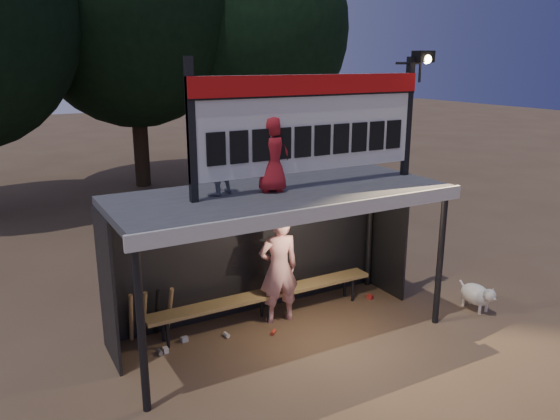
{
  "coord_description": "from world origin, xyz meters",
  "views": [
    {
      "loc": [
        -3.8,
        -6.79,
        4.17
      ],
      "look_at": [
        0.2,
        0.4,
        1.9
      ],
      "focal_mm": 35.0,
      "sensor_mm": 36.0,
      "label": 1
    }
  ],
  "objects": [
    {
      "name": "tree_right",
      "position": [
        5.0,
        10.5,
        5.19
      ],
      "size": [
        6.08,
        6.08,
        8.72
      ],
      "color": "black",
      "rests_on": "ground"
    },
    {
      "name": "bats",
      "position": [
        -1.83,
        0.82,
        0.43
      ],
      "size": [
        0.68,
        0.35,
        0.84
      ],
      "color": "#9F764A",
      "rests_on": "ground"
    },
    {
      "name": "child_a",
      "position": [
        -0.93,
        0.23,
        2.81
      ],
      "size": [
        0.58,
        0.51,
        0.99
      ],
      "primitive_type": "imported",
      "rotation": [
        0.0,
        0.0,
        3.48
      ],
      "color": "slate",
      "rests_on": "dugout_shelter"
    },
    {
      "name": "dog",
      "position": [
        3.36,
        -0.9,
        0.28
      ],
      "size": [
        0.36,
        0.81,
        0.49
      ],
      "color": "white",
      "rests_on": "ground"
    },
    {
      "name": "child_b",
      "position": [
        -0.15,
        0.01,
        2.87
      ],
      "size": [
        0.62,
        0.5,
        1.09
      ],
      "primitive_type": "imported",
      "rotation": [
        0.0,
        0.0,
        2.82
      ],
      "color": "maroon",
      "rests_on": "dugout_shelter"
    },
    {
      "name": "bench",
      "position": [
        0.0,
        0.55,
        0.43
      ],
      "size": [
        4.0,
        0.35,
        0.48
      ],
      "color": "#987B48",
      "rests_on": "ground"
    },
    {
      "name": "dugout_shelter",
      "position": [
        0.0,
        0.24,
        1.85
      ],
      "size": [
        5.1,
        2.08,
        2.32
      ],
      "color": "#3E3E40",
      "rests_on": "ground"
    },
    {
      "name": "player",
      "position": [
        0.18,
        0.42,
        0.92
      ],
      "size": [
        0.72,
        0.52,
        1.84
      ],
      "primitive_type": "imported",
      "rotation": [
        0.0,
        0.0,
        3.01
      ],
      "color": "white",
      "rests_on": "ground"
    },
    {
      "name": "litter",
      "position": [
        -0.65,
        0.31,
        0.04
      ],
      "size": [
        3.99,
        0.56,
        0.08
      ],
      "color": "#B2231E",
      "rests_on": "ground"
    },
    {
      "name": "ground",
      "position": [
        0.0,
        0.0,
        0.0
      ],
      "size": [
        80.0,
        80.0,
        0.0
      ],
      "primitive_type": "plane",
      "color": "brown",
      "rests_on": "ground"
    },
    {
      "name": "scoreboard_assembly",
      "position": [
        0.56,
        -0.01,
        3.32
      ],
      "size": [
        4.1,
        0.27,
        1.99
      ],
      "color": "black",
      "rests_on": "dugout_shelter"
    }
  ]
}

